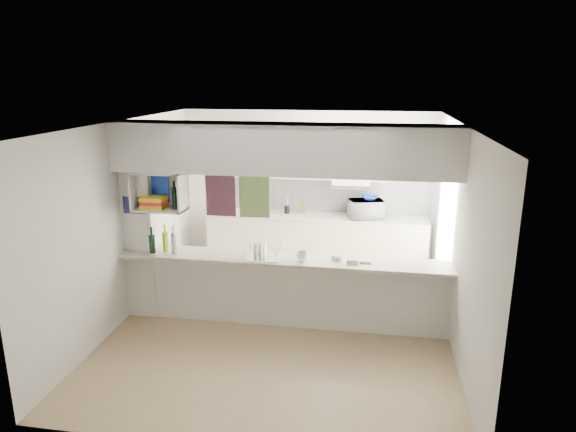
% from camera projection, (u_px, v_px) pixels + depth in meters
% --- Properties ---
extents(floor, '(4.80, 4.80, 0.00)m').
position_uv_depth(floor, '(283.00, 324.00, 6.73)').
color(floor, tan).
rests_on(floor, ground).
extents(ceiling, '(4.80, 4.80, 0.00)m').
position_uv_depth(ceiling, '(282.00, 123.00, 6.04)').
color(ceiling, white).
rests_on(ceiling, wall_back).
extents(wall_back, '(4.20, 0.00, 4.20)m').
position_uv_depth(wall_back, '(307.00, 189.00, 8.67)').
color(wall_back, silver).
rests_on(wall_back, floor).
extents(wall_left, '(0.00, 4.80, 4.80)m').
position_uv_depth(wall_left, '(125.00, 221.00, 6.72)').
color(wall_left, silver).
rests_on(wall_left, floor).
extents(wall_right, '(0.00, 4.80, 4.80)m').
position_uv_depth(wall_right, '(457.00, 237.00, 6.05)').
color(wall_right, silver).
rests_on(wall_right, floor).
extents(servery_partition, '(4.20, 0.50, 2.60)m').
position_uv_depth(servery_partition, '(268.00, 200.00, 6.32)').
color(servery_partition, silver).
rests_on(servery_partition, floor).
extents(cubby_shelf, '(0.65, 0.35, 0.50)m').
position_uv_depth(cubby_shelf, '(159.00, 193.00, 6.46)').
color(cubby_shelf, white).
rests_on(cubby_shelf, bulkhead).
extents(kitchen_run, '(3.60, 0.63, 2.24)m').
position_uv_depth(kitchen_run, '(314.00, 220.00, 8.52)').
color(kitchen_run, silver).
rests_on(kitchen_run, floor).
extents(microwave, '(0.61, 0.50, 0.30)m').
position_uv_depth(microwave, '(366.00, 209.00, 8.27)').
color(microwave, white).
rests_on(microwave, bench_top).
extents(bowl, '(0.25, 0.25, 0.06)m').
position_uv_depth(bowl, '(370.00, 198.00, 8.26)').
color(bowl, navy).
rests_on(bowl, microwave).
extents(dish_rack, '(0.45, 0.35, 0.23)m').
position_uv_depth(dish_rack, '(263.00, 251.00, 6.45)').
color(dish_rack, silver).
rests_on(dish_rack, breakfast_bar).
extents(cup, '(0.17, 0.17, 0.11)m').
position_uv_depth(cup, '(302.00, 256.00, 6.35)').
color(cup, white).
rests_on(cup, dish_rack).
extents(wine_bottles, '(0.38, 0.16, 0.38)m').
position_uv_depth(wine_bottles, '(164.00, 242.00, 6.64)').
color(wine_bottles, black).
rests_on(wine_bottles, breakfast_bar).
extents(plastic_tubs, '(0.49, 0.22, 0.07)m').
position_uv_depth(plastic_tubs, '(344.00, 259.00, 6.35)').
color(plastic_tubs, silver).
rests_on(plastic_tubs, breakfast_bar).
extents(utensil_jar, '(0.09, 0.09, 0.13)m').
position_uv_depth(utensil_jar, '(287.00, 209.00, 8.56)').
color(utensil_jar, black).
rests_on(utensil_jar, bench_top).
extents(knife_block, '(0.11, 0.09, 0.21)m').
position_uv_depth(knife_block, '(303.00, 207.00, 8.54)').
color(knife_block, '#52381C').
rests_on(knife_block, bench_top).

